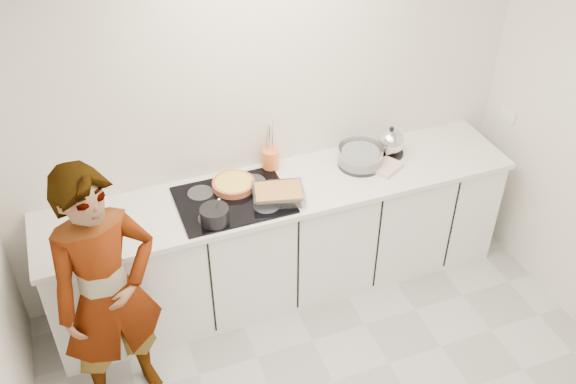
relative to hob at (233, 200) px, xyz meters
name	(u,v)px	position (x,y,z in m)	size (l,w,h in m)	color
ceiling	(405,9)	(0.35, -1.26, 1.68)	(3.60, 3.20, 0.00)	white
wall_back	(266,114)	(0.35, 0.34, 0.38)	(3.60, 0.00, 2.60)	white
base_cabinets	(283,241)	(0.35, 0.02, -0.48)	(3.20, 0.58, 0.87)	white
countertop	(283,190)	(0.35, 0.02, -0.03)	(3.24, 0.64, 0.04)	white
hob	(233,200)	(0.00, 0.00, 0.00)	(0.72, 0.54, 0.01)	black
tart_dish	(234,184)	(0.04, 0.12, 0.03)	(0.30, 0.30, 0.05)	#BD5F38
saucepan	(215,215)	(-0.17, -0.18, 0.06)	(0.22, 0.22, 0.17)	black
baking_dish	(278,193)	(0.28, -0.09, 0.04)	(0.38, 0.31, 0.06)	silver
mixing_bowl	(360,157)	(0.94, 0.08, 0.06)	(0.39, 0.39, 0.14)	silver
tea_towel	(387,168)	(1.09, -0.04, 0.01)	(0.20, 0.15, 0.03)	white
kettle	(390,143)	(1.20, 0.12, 0.09)	(0.21, 0.21, 0.23)	black
utensil_crock	(271,159)	(0.35, 0.26, 0.07)	(0.12, 0.12, 0.15)	orange
cook	(108,295)	(-0.88, -0.49, -0.07)	(0.62, 0.41, 1.69)	white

